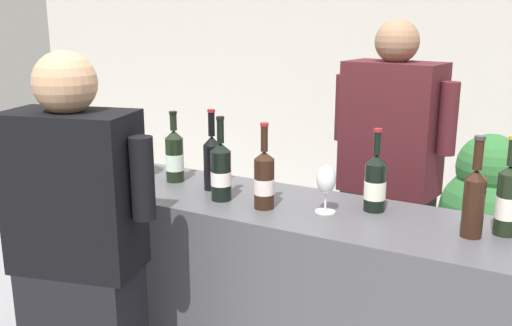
% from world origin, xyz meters
% --- Properties ---
extents(wall_back, '(8.00, 0.10, 2.80)m').
position_xyz_m(wall_back, '(0.00, 2.60, 1.40)').
color(wall_back, beige).
rests_on(wall_back, ground_plane).
extents(counter, '(2.34, 0.51, 1.01)m').
position_xyz_m(counter, '(0.00, 0.00, 0.50)').
color(counter, '#4C4C51').
rests_on(counter, ground_plane).
extents(wine_bottle_0, '(0.07, 0.07, 0.34)m').
position_xyz_m(wine_bottle_0, '(0.90, 0.07, 1.13)').
color(wine_bottle_0, black).
rests_on(wine_bottle_0, counter).
extents(wine_bottle_1, '(0.08, 0.08, 0.31)m').
position_xyz_m(wine_bottle_1, '(-0.45, 0.05, 1.12)').
color(wine_bottle_1, black).
rests_on(wine_bottle_1, counter).
extents(wine_bottle_2, '(0.08, 0.08, 0.32)m').
position_xyz_m(wine_bottle_2, '(0.44, 0.10, 1.12)').
color(wine_bottle_2, black).
rests_on(wine_bottle_2, counter).
extents(wine_bottle_3, '(0.08, 0.08, 0.34)m').
position_xyz_m(wine_bottle_3, '(-0.13, -0.07, 1.13)').
color(wine_bottle_3, black).
rests_on(wine_bottle_3, counter).
extents(wine_bottle_4, '(0.08, 0.08, 0.33)m').
position_xyz_m(wine_bottle_4, '(0.07, -0.08, 1.12)').
color(wine_bottle_4, black).
rests_on(wine_bottle_4, counter).
extents(wine_bottle_5, '(0.07, 0.07, 0.34)m').
position_xyz_m(wine_bottle_5, '(-0.24, 0.03, 1.13)').
color(wine_bottle_5, black).
rests_on(wine_bottle_5, counter).
extents(wine_bottle_6, '(0.07, 0.07, 0.34)m').
position_xyz_m(wine_bottle_6, '(0.81, 0.00, 1.14)').
color(wine_bottle_6, black).
rests_on(wine_bottle_6, counter).
extents(wine_glass, '(0.08, 0.08, 0.18)m').
position_xyz_m(wine_glass, '(0.29, -0.01, 1.13)').
color(wine_glass, silver).
rests_on(wine_glass, counter).
extents(ice_bucket, '(0.20, 0.20, 0.19)m').
position_xyz_m(ice_bucket, '(-0.68, 0.01, 1.11)').
color(ice_bucket, silver).
rests_on(ice_bucket, counter).
extents(person_server, '(0.58, 0.30, 1.71)m').
position_xyz_m(person_server, '(0.34, 0.64, 0.83)').
color(person_server, black).
rests_on(person_server, ground_plane).
extents(person_guest, '(0.58, 0.35, 1.62)m').
position_xyz_m(person_guest, '(-0.41, -0.57, 0.78)').
color(person_guest, black).
rests_on(person_guest, ground_plane).
extents(potted_shrub, '(0.56, 0.47, 1.12)m').
position_xyz_m(potted_shrub, '(0.74, 1.25, 0.66)').
color(potted_shrub, brown).
rests_on(potted_shrub, ground_plane).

